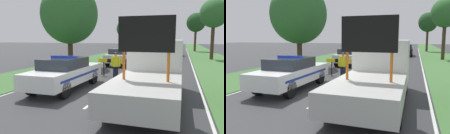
{
  "view_description": "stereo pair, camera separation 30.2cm",
  "coord_description": "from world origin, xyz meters",
  "views": [
    {
      "loc": [
        3.16,
        -8.07,
        2.46
      ],
      "look_at": [
        0.09,
        1.49,
        1.1
      ],
      "focal_mm": 35.0,
      "sensor_mm": 36.0,
      "label": 1
    },
    {
      "loc": [
        3.44,
        -7.97,
        2.46
      ],
      "look_at": [
        0.09,
        1.49,
        1.1
      ],
      "focal_mm": 35.0,
      "sensor_mm": 36.0,
      "label": 2
    }
  ],
  "objects": [
    {
      "name": "ground_plane",
      "position": [
        0.0,
        0.0,
        0.0
      ],
      "size": [
        160.0,
        160.0,
        0.0
      ],
      "primitive_type": "plane",
      "color": "#333335"
    },
    {
      "name": "lane_markings",
      "position": [
        0.0,
        17.17,
        0.0
      ],
      "size": [
        8.23,
        60.47,
        0.01
      ],
      "color": "silver",
      "rests_on": "ground"
    },
    {
      "name": "grass_verge_left",
      "position": [
        -6.32,
        20.0,
        0.01
      ],
      "size": [
        4.31,
        120.0,
        0.03
      ],
      "color": "#427038",
      "rests_on": "ground"
    },
    {
      "name": "grass_verge_right",
      "position": [
        6.32,
        20.0,
        0.01
      ],
      "size": [
        4.31,
        120.0,
        0.03
      ],
      "color": "#427038",
      "rests_on": "ground"
    },
    {
      "name": "police_car",
      "position": [
        -2.08,
        1.02,
        0.8
      ],
      "size": [
        1.8,
        4.91,
        1.62
      ],
      "rotation": [
        0.0,
        0.0,
        -0.09
      ],
      "color": "white",
      "rests_on": "ground"
    },
    {
      "name": "work_truck",
      "position": [
        2.08,
        0.67,
        1.13
      ],
      "size": [
        2.21,
        6.34,
        3.12
      ],
      "rotation": [
        0.0,
        0.0,
        3.17
      ],
      "color": "white",
      "rests_on": "ground"
    },
    {
      "name": "road_barrier",
      "position": [
        -0.14,
        5.01,
        0.94
      ],
      "size": [
        3.6,
        0.08,
        1.12
      ],
      "rotation": [
        0.0,
        0.0,
        0.06
      ],
      "color": "black",
      "rests_on": "ground"
    },
    {
      "name": "police_officer",
      "position": [
        -0.45,
        3.88,
        0.95
      ],
      "size": [
        0.57,
        0.37,
        1.6
      ],
      "rotation": [
        0.0,
        0.0,
        2.71
      ],
      "color": "#191E38",
      "rests_on": "ground"
    },
    {
      "name": "pedestrian_civilian",
      "position": [
        0.82,
        4.41,
        1.05
      ],
      "size": [
        0.64,
        0.41,
        1.79
      ],
      "rotation": [
        0.0,
        0.0,
        -0.27
      ],
      "color": "brown",
      "rests_on": "ground"
    },
    {
      "name": "traffic_cone_near_police",
      "position": [
        0.36,
        3.98,
        0.25
      ],
      "size": [
        0.37,
        0.37,
        0.51
      ],
      "color": "black",
      "rests_on": "ground"
    },
    {
      "name": "traffic_cone_centre_front",
      "position": [
        -2.89,
        6.22,
        0.34
      ],
      "size": [
        0.49,
        0.49,
        0.68
      ],
      "color": "black",
      "rests_on": "ground"
    },
    {
      "name": "traffic_cone_near_truck",
      "position": [
        1.62,
        6.14,
        0.31
      ],
      "size": [
        0.45,
        0.45,
        0.62
      ],
      "color": "black",
      "rests_on": "ground"
    },
    {
      "name": "queued_car_van_white",
      "position": [
        -2.09,
        10.75,
        0.78
      ],
      "size": [
        1.82,
        4.13,
        1.47
      ],
      "rotation": [
        0.0,
        0.0,
        3.14
      ],
      "color": "silver",
      "rests_on": "ground"
    },
    {
      "name": "queued_car_wagon_maroon",
      "position": [
        -2.24,
        16.96,
        0.81
      ],
      "size": [
        1.8,
        3.95,
        1.53
      ],
      "rotation": [
        0.0,
        0.0,
        3.14
      ],
      "color": "maroon",
      "rests_on": "ground"
    },
    {
      "name": "queued_car_sedan_black",
      "position": [
        2.17,
        22.76,
        0.81
      ],
      "size": [
        1.9,
        4.17,
        1.55
      ],
      "rotation": [
        0.0,
        0.0,
        3.14
      ],
      "color": "black",
      "rests_on": "ground"
    },
    {
      "name": "roadside_tree_near_left",
      "position": [
        -5.93,
        27.39,
        3.86
      ],
      "size": [
        2.84,
        2.84,
        5.39
      ],
      "color": "#42301E",
      "rests_on": "ground"
    },
    {
      "name": "roadside_tree_near_right",
      "position": [
        6.33,
        18.43,
        5.02
      ],
      "size": [
        2.99,
        2.99,
        6.65
      ],
      "color": "#42301E",
      "rests_on": "ground"
    },
    {
      "name": "roadside_tree_mid_left",
      "position": [
        -5.69,
        8.18,
        4.35
      ],
      "size": [
        4.62,
        4.62,
        6.79
      ],
      "color": "#42301E",
      "rests_on": "ground"
    },
    {
      "name": "roadside_tree_mid_right",
      "position": [
        5.3,
        32.92,
        4.99
      ],
      "size": [
        3.14,
        3.14,
        6.69
      ],
      "color": "#42301E",
      "rests_on": "ground"
    }
  ]
}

